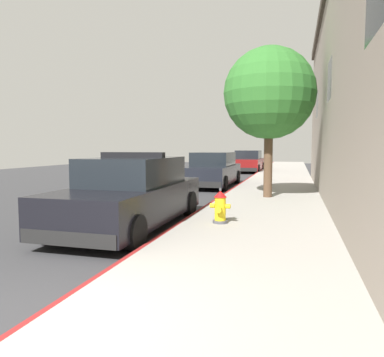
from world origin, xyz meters
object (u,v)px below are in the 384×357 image
object	(u,v)px
parked_car_dark_far	(248,162)
fire_hydrant	(220,207)
parked_car_silver_ahead	(213,170)
police_cruiser	(132,194)
street_tree	(269,94)

from	to	relation	value
parked_car_dark_far	fire_hydrant	world-z (taller)	parked_car_dark_far
parked_car_silver_ahead	police_cruiser	bearing A→B (deg)	-89.08
parked_car_dark_far	parked_car_silver_ahead	bearing A→B (deg)	-91.92
parked_car_dark_far	street_tree	xyz separation A→B (m)	(2.44, -14.48, 2.76)
street_tree	police_cruiser	bearing A→B (deg)	-119.12
police_cruiser	parked_car_dark_far	size ratio (longest dim) A/B	1.00
police_cruiser	fire_hydrant	distance (m)	1.99
parked_car_dark_far	street_tree	bearing A→B (deg)	-80.44
police_cruiser	parked_car_dark_far	distance (m)	19.22
police_cruiser	parked_car_dark_far	bearing A→B (deg)	89.41
police_cruiser	parked_car_dark_far	xyz separation A→B (m)	(0.20, 19.22, -0.00)
police_cruiser	street_tree	world-z (taller)	street_tree
parked_car_silver_ahead	street_tree	world-z (taller)	street_tree
parked_car_dark_far	street_tree	distance (m)	14.95
police_cruiser	parked_car_silver_ahead	size ratio (longest dim) A/B	1.00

